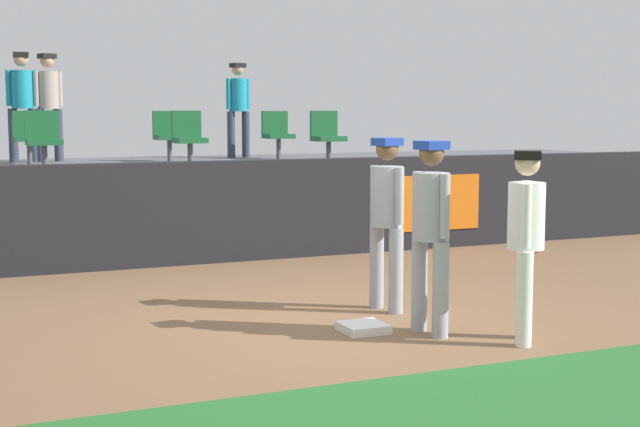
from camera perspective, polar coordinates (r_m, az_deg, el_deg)
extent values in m
plane|color=brown|center=(8.60, 2.07, -7.19)|extent=(60.00, 60.00, 0.00)
cube|color=#26662B|center=(6.16, 14.45, -12.88)|extent=(18.00, 2.80, 0.01)
cube|color=white|center=(8.43, 2.74, -7.19)|extent=(0.40, 0.40, 0.08)
cylinder|color=white|center=(8.32, 12.75, -4.87)|extent=(0.14, 0.14, 0.83)
cylinder|color=white|center=(8.03, 12.74, -5.29)|extent=(0.14, 0.14, 0.83)
cylinder|color=white|center=(8.07, 12.87, -0.14)|extent=(0.45, 0.45, 0.58)
sphere|color=beige|center=(8.03, 12.95, 3.10)|extent=(0.22, 0.22, 0.22)
cube|color=black|center=(8.03, 12.96, 3.60)|extent=(0.32, 0.32, 0.08)
cylinder|color=white|center=(8.26, 12.87, 0.13)|extent=(0.08, 0.08, 0.55)
cylinder|color=white|center=(7.87, 12.87, -0.16)|extent=(0.08, 0.08, 0.55)
ellipsoid|color=brown|center=(8.29, 13.49, -1.49)|extent=(0.22, 0.23, 0.28)
cylinder|color=#9EA3AD|center=(9.39, 3.59, -3.35)|extent=(0.15, 0.15, 0.87)
cylinder|color=#9EA3AD|center=(9.14, 4.81, -3.62)|extent=(0.15, 0.15, 0.87)
cylinder|color=#9EA3AD|center=(9.17, 4.23, 1.08)|extent=(0.39, 0.39, 0.61)
sphere|color=brown|center=(9.14, 4.25, 4.06)|extent=(0.23, 0.23, 0.23)
cube|color=#193899|center=(9.13, 4.26, 4.53)|extent=(0.28, 0.28, 0.08)
cylinder|color=#9EA3AD|center=(9.33, 3.46, 1.29)|extent=(0.09, 0.09, 0.57)
cylinder|color=#9EA3AD|center=(9.01, 5.03, 1.10)|extent=(0.09, 0.09, 0.57)
cylinder|color=#9EA3AD|center=(8.44, 6.27, -4.47)|extent=(0.15, 0.15, 0.87)
cylinder|color=#9EA3AD|center=(8.19, 7.60, -4.81)|extent=(0.15, 0.15, 0.87)
cylinder|color=#9EA3AD|center=(8.21, 6.99, 0.44)|extent=(0.37, 0.37, 0.61)
sphere|color=brown|center=(8.17, 7.04, 3.78)|extent=(0.23, 0.23, 0.23)
cube|color=#193899|center=(8.17, 7.05, 4.29)|extent=(0.27, 0.27, 0.08)
cylinder|color=#9EA3AD|center=(8.37, 6.15, 0.70)|extent=(0.09, 0.09, 0.57)
cylinder|color=#9EA3AD|center=(8.05, 7.88, 0.45)|extent=(0.09, 0.09, 0.57)
cube|color=black|center=(12.31, -6.32, 0.12)|extent=(18.00, 0.24, 1.37)
cube|color=orange|center=(13.55, 7.29, 0.67)|extent=(1.50, 0.02, 0.82)
cube|color=#59595E|center=(14.78, -9.28, 0.80)|extent=(18.00, 4.80, 1.21)
cylinder|color=#4C4C51|center=(14.95, -17.83, 3.73)|extent=(0.08, 0.08, 0.40)
cube|color=#19592D|center=(14.94, -17.86, 4.50)|extent=(0.45, 0.44, 0.08)
cube|color=#19592D|center=(15.13, -17.96, 5.42)|extent=(0.45, 0.06, 0.40)
cylinder|color=#4C4C51|center=(15.93, -2.63, 4.17)|extent=(0.08, 0.08, 0.40)
cube|color=#19592D|center=(15.92, -2.63, 4.89)|extent=(0.48, 0.44, 0.08)
cube|color=#19592D|center=(16.09, -2.88, 5.76)|extent=(0.48, 0.06, 0.40)
cylinder|color=#4C4C51|center=(13.16, -16.96, 3.45)|extent=(0.08, 0.08, 0.40)
cube|color=#19592D|center=(13.16, -16.99, 4.32)|extent=(0.47, 0.44, 0.08)
cube|color=#19592D|center=(13.34, -17.12, 5.37)|extent=(0.47, 0.06, 0.40)
cylinder|color=#4C4C51|center=(14.32, 0.54, 3.94)|extent=(0.08, 0.08, 0.40)
cube|color=#19592D|center=(14.32, 0.54, 4.73)|extent=(0.46, 0.44, 0.08)
cube|color=#19592D|center=(14.49, 0.24, 5.70)|extent=(0.46, 0.06, 0.40)
cylinder|color=#4C4C51|center=(15.34, -9.45, 4.01)|extent=(0.08, 0.08, 0.40)
cube|color=#19592D|center=(15.33, -9.47, 4.76)|extent=(0.47, 0.44, 0.08)
cube|color=#19592D|center=(15.51, -9.66, 5.66)|extent=(0.47, 0.06, 0.40)
cylinder|color=#4C4C51|center=(13.56, -8.18, 3.74)|extent=(0.08, 0.08, 0.40)
cube|color=#19592D|center=(13.56, -8.19, 4.58)|extent=(0.44, 0.44, 0.08)
cube|color=#19592D|center=(13.73, -8.42, 5.60)|extent=(0.44, 0.06, 0.40)
cylinder|color=#33384C|center=(15.64, -17.59, 4.72)|extent=(0.15, 0.15, 0.88)
cylinder|color=#33384C|center=(15.64, -18.76, 4.68)|extent=(0.15, 0.15, 0.88)
cylinder|color=teal|center=(15.64, -18.27, 7.43)|extent=(0.36, 0.36, 0.62)
sphere|color=tan|center=(15.66, -18.33, 9.20)|extent=(0.23, 0.23, 0.23)
cube|color=black|center=(15.66, -18.34, 9.47)|extent=(0.26, 0.26, 0.08)
cylinder|color=teal|center=(15.64, -17.52, 7.53)|extent=(0.09, 0.09, 0.58)
cylinder|color=teal|center=(15.64, -19.03, 7.48)|extent=(0.09, 0.09, 0.58)
cylinder|color=#33384C|center=(15.77, -16.15, 4.76)|extent=(0.15, 0.15, 0.87)
cylinder|color=#33384C|center=(15.64, -17.21, 4.72)|extent=(0.15, 0.15, 0.87)
cylinder|color=#A5998C|center=(15.71, -16.76, 7.45)|extent=(0.42, 0.42, 0.61)
sphere|color=tan|center=(15.72, -16.82, 9.20)|extent=(0.23, 0.23, 0.23)
cube|color=black|center=(15.73, -16.83, 9.47)|extent=(0.30, 0.30, 0.08)
cylinder|color=#A5998C|center=(15.79, -16.08, 7.54)|extent=(0.09, 0.09, 0.57)
cylinder|color=#A5998C|center=(15.62, -17.45, 7.51)|extent=(0.09, 0.09, 0.57)
cylinder|color=#33384C|center=(16.56, -4.70, 4.99)|extent=(0.14, 0.14, 0.83)
cylinder|color=#33384C|center=(16.41, -5.62, 4.97)|extent=(0.14, 0.14, 0.83)
cylinder|color=teal|center=(16.49, -5.18, 7.44)|extent=(0.38, 0.38, 0.59)
sphere|color=tan|center=(16.50, -5.20, 9.04)|extent=(0.22, 0.22, 0.22)
cube|color=black|center=(16.50, -5.20, 9.28)|extent=(0.27, 0.27, 0.08)
cylinder|color=teal|center=(16.58, -4.59, 7.51)|extent=(0.09, 0.09, 0.55)
cylinder|color=teal|center=(16.39, -5.78, 7.51)|extent=(0.09, 0.09, 0.55)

